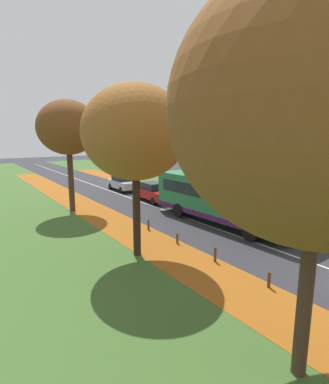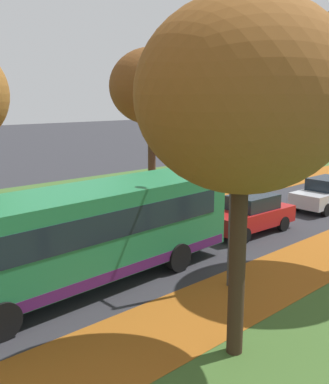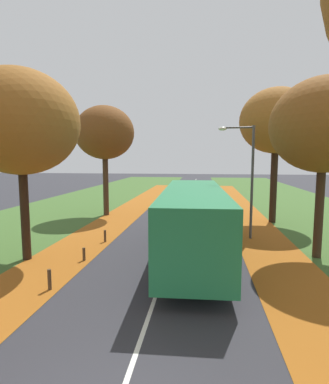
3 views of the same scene
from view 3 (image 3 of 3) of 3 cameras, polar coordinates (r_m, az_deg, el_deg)
The scene contains 16 objects.
grass_verge_left at distance 26.20m, azimuth -16.72°, elevation -3.30°, with size 12.00×90.00×0.01m, color #3D6028.
leaf_litter_left at distance 19.05m, azimuth -11.36°, elevation -6.72°, with size 2.80×60.00×0.00m, color #9E5619.
grass_verge_right at distance 25.18m, azimuth 25.28°, elevation -4.03°, with size 12.00×90.00×0.01m, color #3D6028.
leaf_litter_right at distance 18.35m, azimuth 17.25°, elevation -7.39°, with size 2.80×60.00×0.00m, color #9E5619.
road_centre_line at distance 23.99m, azimuth 3.84°, elevation -3.91°, with size 0.12×80.00×0.01m, color silver.
tree_left_near at distance 13.82m, azimuth -25.80°, elevation 11.80°, with size 4.77×4.77×7.91m.
tree_left_mid at distance 23.00m, azimuth -11.34°, elevation 10.94°, with size 4.37×4.37×8.17m.
tree_right_near at distance 14.41m, azimuth 28.12°, elevation 11.09°, with size 4.42×4.42×7.67m.
tree_right_mid at distance 21.36m, azimuth 20.50°, elevation 12.48°, with size 4.72×4.72×8.87m.
bollard_fourth at distance 10.87m, azimuth -21.06°, elevation -15.32°, with size 0.12×0.12×0.70m, color #4C3823.
bollard_fifth at distance 13.31m, azimuth -15.09°, elevation -11.38°, with size 0.12×0.12×0.56m, color #4C3823.
bollard_sixth at distance 15.87m, azimuth -11.27°, elevation -8.24°, with size 0.12×0.12×0.63m, color #4C3823.
streetlamp_right at distance 16.38m, azimuth 15.28°, elevation 4.23°, with size 1.89×0.28×6.00m.
bus at distance 13.25m, azimuth 5.53°, elevation -4.91°, with size 2.94×10.49×2.98m.
car_red_lead at distance 21.50m, azimuth 6.32°, elevation -2.96°, with size 1.91×4.27×1.62m.
car_silver_following at distance 27.66m, azimuth 6.84°, elevation -0.87°, with size 1.85×4.24×1.62m.
Camera 3 is at (1.42, -3.56, 4.29)m, focal length 28.00 mm.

